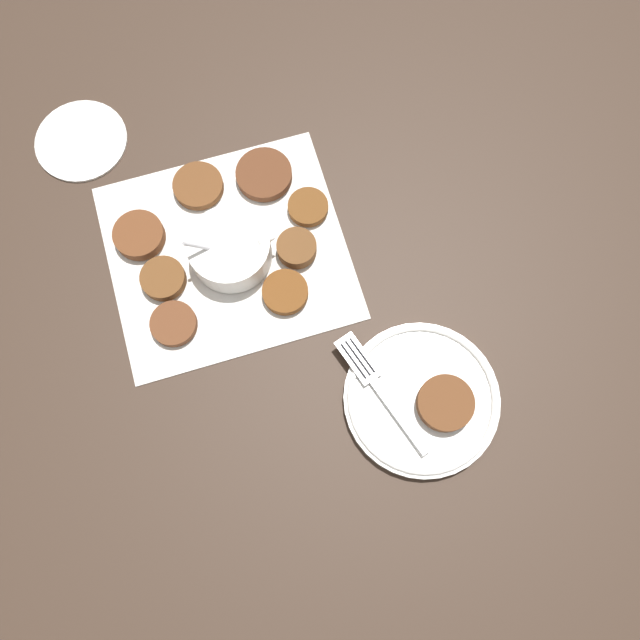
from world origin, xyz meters
name	(u,v)px	position (x,y,z in m)	size (l,w,h in m)	color
ground_plane	(225,233)	(0.00, 0.00, 0.00)	(4.00, 4.00, 0.00)	#38281E
napkin	(226,252)	(0.00, -0.03, 0.00)	(0.37, 0.34, 0.00)	silver
sauce_bowl	(231,250)	(0.01, -0.04, 0.02)	(0.13, 0.11, 0.08)	white
fritter_0	(285,292)	(0.07, -0.11, 0.01)	(0.06, 0.06, 0.01)	brown
fritter_1	(308,207)	(0.13, 0.02, 0.01)	(0.06, 0.06, 0.01)	brown
fritter_2	(264,175)	(0.07, 0.08, 0.01)	(0.08, 0.08, 0.01)	#58311C
fritter_3	(297,248)	(0.10, -0.05, 0.01)	(0.06, 0.06, 0.02)	brown
fritter_4	(198,186)	(-0.03, 0.08, 0.01)	(0.07, 0.07, 0.01)	brown
fritter_5	(163,279)	(-0.09, -0.06, 0.01)	(0.06, 0.06, 0.02)	brown
fritter_6	(139,235)	(-0.12, 0.01, 0.01)	(0.07, 0.07, 0.02)	brown
fritter_7	(174,324)	(-0.09, -0.13, 0.01)	(0.06, 0.06, 0.01)	brown
serving_plate	(422,399)	(0.23, -0.29, 0.01)	(0.21, 0.21, 0.02)	white
fritter_on_plate	(445,403)	(0.25, -0.30, 0.03)	(0.07, 0.07, 0.02)	brown
fork	(374,381)	(0.17, -0.25, 0.02)	(0.10, 0.18, 0.00)	silver
extra_saucer	(81,140)	(-0.19, 0.19, 0.00)	(0.14, 0.14, 0.01)	white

